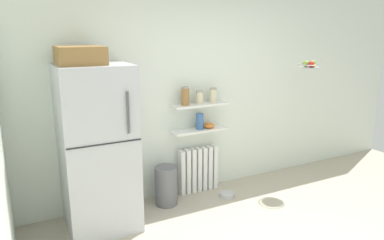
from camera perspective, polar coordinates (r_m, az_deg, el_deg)
name	(u,v)px	position (r m, az deg, el deg)	size (l,w,h in m)	color
back_wall	(196,91)	(4.50, 0.61, 4.72)	(7.04, 0.10, 2.60)	silver
refrigerator	(97,145)	(3.77, -15.03, -3.89)	(0.71, 0.75, 1.89)	#B7BABF
radiator	(198,169)	(4.65, 0.98, -7.92)	(0.53, 0.12, 0.58)	white
wall_shelf_lower	(199,130)	(4.45, 1.19, -1.63)	(0.72, 0.22, 0.03)	white
wall_shelf_upper	(199,105)	(4.37, 1.21, 2.47)	(0.72, 0.22, 0.03)	white
storage_jar_0	(185,96)	(4.26, -1.07, 3.86)	(0.10, 0.10, 0.22)	olive
storage_jar_1	(200,97)	(4.36, 1.22, 3.67)	(0.09, 0.09, 0.16)	beige
storage_jar_2	(213,95)	(4.45, 3.42, 3.98)	(0.10, 0.10, 0.18)	beige
vase	(200,121)	(4.42, 1.25, -0.21)	(0.09, 0.09, 0.20)	#38609E
shelf_bowl	(209,125)	(4.50, 2.70, -0.85)	(0.15, 0.15, 0.07)	orange
trash_bin	(166,186)	(4.33, -4.17, -10.45)	(0.27, 0.27, 0.47)	slate
pet_food_bowl	(227,195)	(4.60, 5.64, -11.84)	(0.18, 0.18, 0.05)	#B7B7BC
hanging_fruit_basket	(310,65)	(4.92, 18.46, 8.41)	(0.31, 0.31, 0.10)	#B2B2B7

